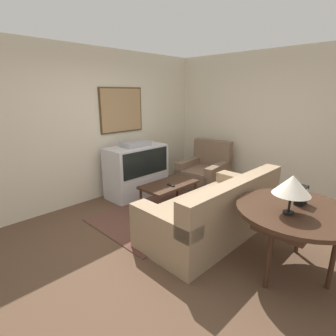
{
  "coord_description": "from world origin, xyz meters",
  "views": [
    {
      "loc": [
        -2.3,
        -2.13,
        1.94
      ],
      "look_at": [
        0.64,
        0.75,
        0.75
      ],
      "focal_mm": 28.0,
      "sensor_mm": 36.0,
      "label": 1
    }
  ],
  "objects": [
    {
      "name": "ground_plane",
      "position": [
        0.0,
        0.0,
        0.0
      ],
      "size": [
        12.0,
        12.0,
        0.0
      ],
      "primitive_type": "plane",
      "color": "brown"
    },
    {
      "name": "wall_back",
      "position": [
        0.01,
        2.13,
        1.35
      ],
      "size": [
        12.0,
        0.1,
        2.7
      ],
      "color": "beige",
      "rests_on": "ground_plane"
    },
    {
      "name": "wall_right",
      "position": [
        2.63,
        0.0,
        1.35
      ],
      "size": [
        0.06,
        12.0,
        2.7
      ],
      "color": "beige",
      "rests_on": "ground_plane"
    },
    {
      "name": "area_rug",
      "position": [
        0.65,
        0.72,
        0.01
      ],
      "size": [
        2.45,
        1.47,
        0.01
      ],
      "color": "brown",
      "rests_on": "ground_plane"
    },
    {
      "name": "tv",
      "position": [
        0.73,
        1.69,
        0.5
      ],
      "size": [
        1.16,
        0.6,
        1.06
      ],
      "color": "silver",
      "rests_on": "ground_plane"
    },
    {
      "name": "couch",
      "position": [
        0.55,
        -0.25,
        0.31
      ],
      "size": [
        2.12,
        1.02,
        0.87
      ],
      "rotation": [
        0.0,
        0.0,
        3.13
      ],
      "color": "#9E8466",
      "rests_on": "ground_plane"
    },
    {
      "name": "armchair",
      "position": [
        1.95,
        0.96,
        0.31
      ],
      "size": [
        1.01,
        0.94,
        0.98
      ],
      "rotation": [
        0.0,
        0.0,
        -1.44
      ],
      "color": "brown",
      "rests_on": "ground_plane"
    },
    {
      "name": "coffee_table",
      "position": [
        0.72,
        0.8,
        0.4
      ],
      "size": [
        0.99,
        0.54,
        0.45
      ],
      "color": "#3D2619",
      "rests_on": "ground_plane"
    },
    {
      "name": "console_table",
      "position": [
        0.46,
        -1.33,
        0.7
      ],
      "size": [
        1.24,
        1.24,
        0.76
      ],
      "color": "#3D2619",
      "rests_on": "ground_plane"
    },
    {
      "name": "table_lamp",
      "position": [
        0.28,
        -1.31,
        1.06
      ],
      "size": [
        0.37,
        0.37,
        0.41
      ],
      "color": "black",
      "rests_on": "console_table"
    },
    {
      "name": "mantel_clock",
      "position": [
        0.62,
        -1.31,
        0.86
      ],
      "size": [
        0.15,
        0.1,
        0.2
      ],
      "color": "black",
      "rests_on": "console_table"
    },
    {
      "name": "remote",
      "position": [
        0.66,
        0.7,
        0.46
      ],
      "size": [
        0.06,
        0.16,
        0.02
      ],
      "color": "black",
      "rests_on": "coffee_table"
    }
  ]
}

